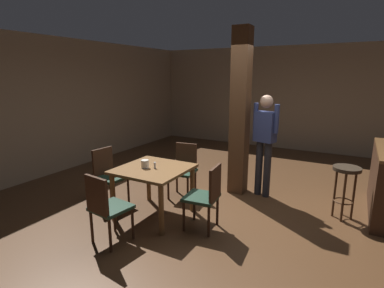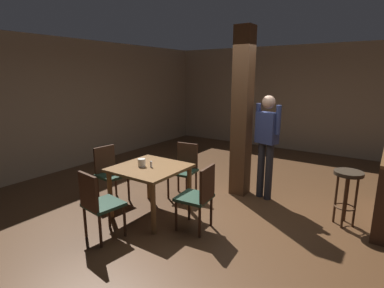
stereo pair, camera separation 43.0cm
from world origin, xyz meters
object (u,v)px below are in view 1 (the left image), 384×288
object	(u,v)px
chair_east	(207,194)
chair_west	(108,173)
chair_south	(106,206)
salt_shaker	(155,165)
chair_north	(184,167)
standing_person	(265,139)
napkin_cup	(145,164)
bar_stool_near	(346,180)
dining_table	(154,176)

from	to	relation	value
chair_east	chair_west	world-z (taller)	same
chair_west	chair_south	xyz separation A→B (m)	(0.85, -0.91, 0.00)
salt_shaker	chair_north	bearing A→B (deg)	92.56
standing_person	chair_east	bearing A→B (deg)	-101.67
chair_north	standing_person	size ratio (longest dim) A/B	0.52
chair_west	salt_shaker	world-z (taller)	chair_west
chair_east	chair_north	bearing A→B (deg)	134.75
napkin_cup	salt_shaker	xyz separation A→B (m)	(0.14, 0.05, -0.01)
chair_north	chair_south	bearing A→B (deg)	-91.51
chair_south	standing_person	distance (m)	2.77
bar_stool_near	chair_west	bearing A→B (deg)	-159.61
dining_table	bar_stool_near	size ratio (longest dim) A/B	1.24
dining_table	napkin_cup	world-z (taller)	napkin_cup
chair_north	salt_shaker	size ratio (longest dim) A/B	9.83
dining_table	standing_person	world-z (taller)	standing_person
standing_person	bar_stool_near	world-z (taller)	standing_person
chair_east	bar_stool_near	bearing A→B (deg)	38.42
salt_shaker	bar_stool_near	size ratio (longest dim) A/B	0.12
chair_south	napkin_cup	xyz separation A→B (m)	(-0.05, 0.84, 0.29)
chair_east	salt_shaker	world-z (taller)	chair_east
salt_shaker	standing_person	size ratio (longest dim) A/B	0.05
chair_north	chair_west	distance (m)	1.24
napkin_cup	standing_person	distance (m)	2.05
dining_table	napkin_cup	distance (m)	0.21
standing_person	salt_shaker	bearing A→B (deg)	-126.42
napkin_cup	dining_table	bearing A→B (deg)	32.32
standing_person	dining_table	bearing A→B (deg)	-127.55
chair_north	napkin_cup	distance (m)	0.97
chair_west	chair_south	size ratio (longest dim) A/B	1.00
dining_table	standing_person	xyz separation A→B (m)	(1.17, 1.53, 0.38)
napkin_cup	salt_shaker	world-z (taller)	napkin_cup
chair_north	chair_west	bearing A→B (deg)	-136.41
dining_table	salt_shaker	world-z (taller)	salt_shaker
napkin_cup	chair_east	bearing A→B (deg)	3.43
dining_table	chair_west	world-z (taller)	chair_west
chair_north	chair_west	xyz separation A→B (m)	(-0.90, -0.85, 0.00)
chair_north	chair_west	size ratio (longest dim) A/B	1.00
chair_east	salt_shaker	xyz separation A→B (m)	(-0.82, -0.01, 0.28)
bar_stool_near	napkin_cup	bearing A→B (deg)	-152.67
standing_person	chair_south	bearing A→B (deg)	-116.67
napkin_cup	bar_stool_near	xyz separation A→B (m)	(2.53, 1.31, -0.21)
chair_east	standing_person	bearing A→B (deg)	78.33
chair_south	salt_shaker	size ratio (longest dim) A/B	9.83
chair_east	napkin_cup	size ratio (longest dim) A/B	7.72
dining_table	bar_stool_near	xyz separation A→B (m)	(2.44, 1.25, -0.03)
chair_south	salt_shaker	bearing A→B (deg)	84.51
chair_west	salt_shaker	size ratio (longest dim) A/B	9.83
chair_east	chair_south	bearing A→B (deg)	-135.15
dining_table	chair_north	bearing A→B (deg)	90.12
chair_east	salt_shaker	size ratio (longest dim) A/B	9.83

